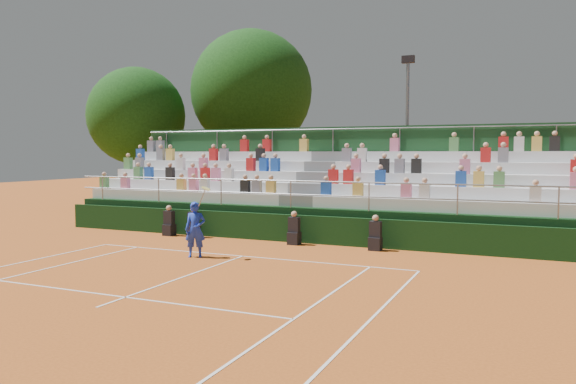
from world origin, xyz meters
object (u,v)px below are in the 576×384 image
at_px(tennis_player, 195,229).
at_px(tree_east, 252,91).
at_px(tree_west, 136,116).
at_px(floodlight_mast, 407,124).

bearing_deg(tennis_player, tree_east, 111.54).
bearing_deg(tree_west, tree_east, 27.31).
bearing_deg(tennis_player, tree_west, 134.64).
relative_size(tennis_player, tree_west, 0.27).
xyz_separation_m(tennis_player, floodlight_mast, (3.82, 12.73, 3.75)).
height_order(tennis_player, tree_east, tree_east).
relative_size(tree_east, floodlight_mast, 1.33).
bearing_deg(tree_west, floodlight_mast, 1.55).
height_order(tree_west, tree_east, tree_east).
bearing_deg(tree_east, floodlight_mast, -15.22).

